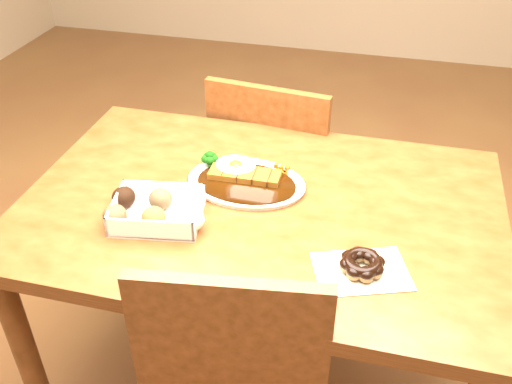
% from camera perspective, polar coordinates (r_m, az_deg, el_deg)
% --- Properties ---
extents(table, '(1.20, 0.80, 0.75)m').
position_cam_1_polar(table, '(1.50, 0.45, -4.06)').
color(table, '#4E2A0F').
rests_on(table, ground).
extents(chair_far, '(0.47, 0.47, 0.87)m').
position_cam_1_polar(chair_far, '(2.03, 2.17, 1.70)').
color(chair_far, '#4E2A0F').
rests_on(chair_far, ground).
extents(katsu_curry_plate, '(0.32, 0.23, 0.06)m').
position_cam_1_polar(katsu_curry_plate, '(1.49, -1.14, 1.30)').
color(katsu_curry_plate, white).
rests_on(katsu_curry_plate, table).
extents(donut_box, '(0.25, 0.19, 0.06)m').
position_cam_1_polar(donut_box, '(1.38, -10.11, -1.76)').
color(donut_box, white).
rests_on(donut_box, table).
extents(pon_de_ring, '(0.24, 0.20, 0.04)m').
position_cam_1_polar(pon_de_ring, '(1.25, 10.56, -7.16)').
color(pon_de_ring, silver).
rests_on(pon_de_ring, table).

